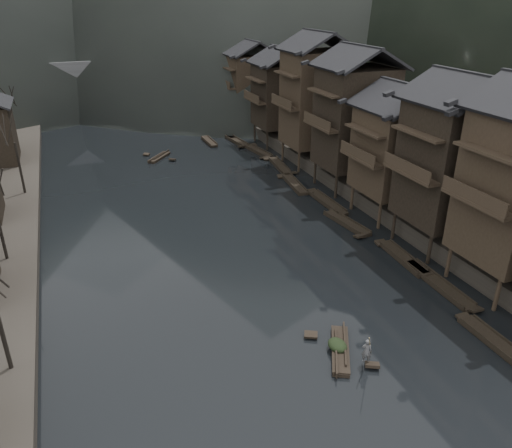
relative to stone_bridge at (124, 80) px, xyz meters
name	(u,v)px	position (x,y,z in m)	size (l,w,h in m)	color
water	(285,327)	(0.00, -72.00, -5.11)	(300.00, 300.00, 0.00)	black
right_bank	(385,126)	(35.00, -32.00, -4.21)	(40.00, 200.00, 1.80)	#2D2823
stilt_houses	(367,111)	(17.28, -53.12, 3.84)	(9.00, 67.60, 16.04)	black
moored_sampans	(300,185)	(12.17, -49.06, -4.91)	(3.16, 67.85, 0.47)	black
midriver_boats	(153,136)	(0.68, -22.58, -4.91)	(14.88, 29.44, 0.45)	black
stone_bridge	(124,80)	(0.00, 0.00, 0.00)	(40.00, 6.00, 9.00)	#4C4C4F
hero_sampan	(340,349)	(2.13, -75.44, -4.91)	(3.05, 4.69, 0.43)	black
cargo_heap	(338,340)	(2.02, -75.24, -4.35)	(1.08, 1.41, 0.65)	black
boatman	(367,348)	(2.94, -76.94, -3.88)	(0.58, 0.38, 1.60)	#58585A
bamboo_pole	(374,314)	(3.14, -76.94, -1.56)	(0.06, 0.06, 3.90)	#8C7A51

